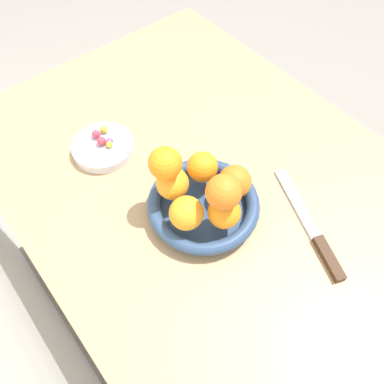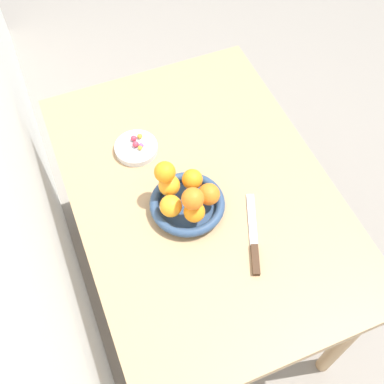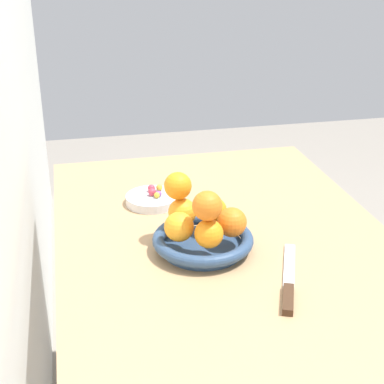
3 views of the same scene
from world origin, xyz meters
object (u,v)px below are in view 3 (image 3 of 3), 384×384
(fruit_bowl, at_px, (203,241))
(orange_4, at_px, (209,234))
(candy_ball_3, at_px, (159,194))
(orange_0, at_px, (232,222))
(candy_ball_2, at_px, (151,188))
(candy_ball_0, at_px, (159,187))
(knife, at_px, (289,282))
(dining_table, at_px, (225,271))
(orange_6, at_px, (178,186))
(orange_3, at_px, (179,227))
(orange_1, at_px, (213,211))
(candy_ball_4, at_px, (157,195))
(candy_dish, at_px, (152,199))
(orange_5, at_px, (207,206))
(candy_ball_1, at_px, (152,192))
(orange_2, at_px, (182,212))

(fruit_bowl, bearing_deg, orange_4, 178.57)
(fruit_bowl, height_order, candy_ball_3, fruit_bowl)
(orange_0, bearing_deg, candy_ball_2, 22.32)
(candy_ball_0, xyz_separation_m, knife, (-0.46, -0.18, -0.03))
(dining_table, relative_size, knife, 4.42)
(orange_6, bearing_deg, orange_3, 170.39)
(dining_table, bearing_deg, orange_0, 174.13)
(orange_1, xyz_separation_m, candy_ball_4, (0.20, 0.09, -0.04))
(orange_4, relative_size, orange_6, 1.00)
(candy_dish, distance_m, orange_5, 0.34)
(candy_ball_3, bearing_deg, fruit_bowl, -167.71)
(orange_4, relative_size, orange_5, 0.98)
(candy_dish, distance_m, candy_ball_3, 0.03)
(orange_3, bearing_deg, candy_dish, 2.90)
(fruit_bowl, height_order, orange_4, orange_4)
(orange_1, bearing_deg, fruit_bowl, 142.57)
(orange_1, height_order, orange_4, same)
(orange_5, bearing_deg, orange_6, 19.66)
(dining_table, bearing_deg, orange_1, 91.48)
(orange_0, height_order, orange_3, same)
(dining_table, xyz_separation_m, candy_ball_0, (0.24, 0.11, 0.12))
(orange_0, bearing_deg, candy_ball_3, 22.52)
(fruit_bowl, distance_m, knife, 0.22)
(orange_3, bearing_deg, candy_ball_1, 3.04)
(orange_4, bearing_deg, orange_6, 20.13)
(orange_5, distance_m, candy_ball_0, 0.36)
(dining_table, bearing_deg, orange_4, 147.18)
(orange_5, relative_size, knife, 0.25)
(candy_ball_0, bearing_deg, orange_6, -179.08)
(dining_table, relative_size, fruit_bowl, 5.02)
(fruit_bowl, xyz_separation_m, candy_ball_4, (0.24, 0.06, 0.01))
(dining_table, bearing_deg, candy_ball_4, 32.20)
(fruit_bowl, bearing_deg, knife, -141.93)
(candy_ball_3, bearing_deg, candy_ball_1, 58.29)
(orange_1, height_order, orange_3, orange_3)
(candy_ball_4, bearing_deg, orange_5, -169.23)
(candy_dish, xyz_separation_m, knife, (-0.43, -0.20, -0.01))
(candy_ball_0, xyz_separation_m, candy_ball_4, (-0.04, 0.01, -0.00))
(orange_2, xyz_separation_m, orange_6, (0.01, 0.01, 0.06))
(orange_6, relative_size, candy_ball_4, 4.09)
(candy_ball_4, bearing_deg, dining_table, -147.80)
(candy_dish, distance_m, candy_ball_1, 0.02)
(orange_6, xyz_separation_m, candy_ball_1, (0.20, 0.03, -0.10))
(orange_0, xyz_separation_m, orange_3, (0.00, 0.11, -0.00))
(candy_ball_1, bearing_deg, orange_1, -154.30)
(candy_ball_2, bearing_deg, orange_5, -169.34)
(orange_3, height_order, candy_ball_2, orange_3)
(orange_0, relative_size, candy_ball_1, 3.17)
(orange_3, relative_size, orange_6, 1.04)
(orange_1, distance_m, candy_ball_3, 0.23)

